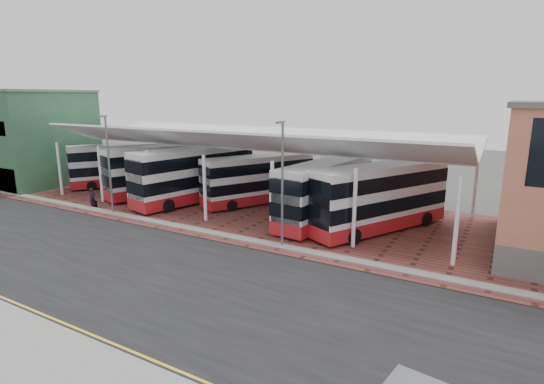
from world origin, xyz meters
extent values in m
plane|color=#434641|center=(0.00, 0.00, 0.00)|extent=(140.00, 140.00, 0.00)
cube|color=black|center=(0.00, -1.00, 0.01)|extent=(120.00, 14.00, 0.02)
cube|color=brown|center=(2.00, 13.00, 0.03)|extent=(72.00, 16.00, 0.06)
cube|color=gray|center=(0.00, -9.00, 0.07)|extent=(120.00, 4.00, 0.14)
cube|color=gray|center=(0.00, 6.20, 0.07)|extent=(120.00, 0.80, 0.14)
cube|color=yellow|center=(0.00, -7.00, 0.03)|extent=(120.00, 0.12, 0.01)
cube|color=yellow|center=(0.00, -6.70, 0.03)|extent=(120.00, 0.12, 0.01)
cylinder|color=white|center=(-24.00, 8.50, 2.60)|extent=(0.26, 0.26, 5.20)
cylinder|color=white|center=(-24.00, 19.50, 2.30)|extent=(0.26, 0.26, 4.60)
cylinder|color=white|center=(-18.00, 8.50, 2.60)|extent=(0.26, 0.26, 5.20)
cylinder|color=white|center=(-18.00, 19.50, 2.30)|extent=(0.26, 0.26, 4.60)
cylinder|color=white|center=(-12.00, 8.50, 2.60)|extent=(0.26, 0.26, 5.20)
cylinder|color=white|center=(-12.00, 19.50, 2.30)|extent=(0.26, 0.26, 4.60)
cylinder|color=white|center=(-6.00, 8.50, 2.60)|extent=(0.26, 0.26, 5.20)
cylinder|color=white|center=(-6.00, 19.50, 2.30)|extent=(0.26, 0.26, 4.60)
cylinder|color=white|center=(0.00, 8.50, 2.60)|extent=(0.26, 0.26, 5.20)
cylinder|color=white|center=(0.00, 19.50, 2.30)|extent=(0.26, 0.26, 4.60)
cylinder|color=white|center=(6.00, 8.50, 2.60)|extent=(0.26, 0.26, 5.20)
cylinder|color=white|center=(6.00, 19.50, 2.30)|extent=(0.26, 0.26, 4.60)
cylinder|color=white|center=(12.00, 8.50, 2.60)|extent=(0.26, 0.26, 5.20)
cylinder|color=white|center=(12.00, 19.50, 2.30)|extent=(0.26, 0.26, 4.60)
cube|color=silver|center=(-6.00, 10.70, 6.10)|extent=(37.00, 4.95, 1.95)
cube|color=silver|center=(-6.00, 16.30, 5.90)|extent=(37.00, 7.12, 1.43)
cube|color=#2F5A3D|center=(-30.00, 11.00, 5.00)|extent=(6.20, 10.00, 10.00)
cube|color=black|center=(-30.00, 6.10, 1.40)|extent=(5.20, 0.20, 2.40)
cube|color=#595754|center=(-30.00, 11.00, 10.10)|extent=(6.40, 10.20, 0.25)
cube|color=beige|center=(-36.50, 11.00, 5.00)|extent=(6.20, 10.00, 10.00)
cube|color=#595754|center=(-36.50, 11.00, 10.10)|extent=(6.40, 10.20, 0.25)
cylinder|color=slate|center=(-14.00, 6.30, 4.00)|extent=(0.16, 0.16, 8.00)
cube|color=slate|center=(-14.00, 6.00, 8.00)|extent=(0.15, 0.90, 0.15)
cylinder|color=slate|center=(2.00, 6.30, 4.00)|extent=(0.16, 0.16, 8.00)
cube|color=slate|center=(2.00, 6.00, 8.00)|extent=(0.15, 0.90, 0.15)
cube|color=silver|center=(-22.20, 14.73, 2.42)|extent=(7.81, 10.47, 4.23)
cube|color=#AC181E|center=(-22.20, 14.73, 0.70)|extent=(7.87, 10.52, 0.88)
cube|color=black|center=(-22.20, 14.73, 1.98)|extent=(7.87, 10.52, 0.93)
cube|color=black|center=(-22.20, 14.73, 3.55)|extent=(7.87, 10.52, 0.93)
cube|color=black|center=(-25.04, 10.19, 2.32)|extent=(1.93, 1.26, 3.54)
cylinder|color=black|center=(-25.07, 12.45, 0.55)|extent=(0.75, 0.98, 0.98)
cylinder|color=black|center=(-22.99, 11.14, 0.55)|extent=(0.75, 0.98, 0.98)
cylinder|color=black|center=(-21.40, 18.31, 0.55)|extent=(0.75, 0.98, 0.98)
cylinder|color=black|center=(-19.32, 17.01, 0.55)|extent=(0.75, 0.98, 0.98)
cube|color=silver|center=(-15.16, 13.76, 2.61)|extent=(6.47, 11.91, 4.57)
cube|color=#AC181E|center=(-15.16, 13.76, 0.75)|extent=(6.52, 11.96, 0.96)
cube|color=black|center=(-15.16, 13.76, 2.13)|extent=(6.52, 11.96, 1.01)
cube|color=black|center=(-15.16, 13.76, 3.84)|extent=(6.52, 11.96, 1.01)
cube|color=black|center=(-17.12, 8.31, 2.51)|extent=(2.29, 0.91, 3.83)
cylinder|color=black|center=(-17.68, 10.69, 0.59)|extent=(0.64, 1.10, 1.06)
cylinder|color=black|center=(-15.18, 9.79, 0.59)|extent=(0.64, 1.10, 1.06)
cylinder|color=black|center=(-15.14, 17.73, 0.59)|extent=(0.64, 1.10, 1.06)
cylinder|color=black|center=(-12.64, 16.83, 0.59)|extent=(0.64, 1.10, 1.06)
cube|color=silver|center=(-10.70, 12.91, 2.69)|extent=(5.34, 12.36, 4.71)
cube|color=#AC181E|center=(-10.70, 12.91, 0.77)|extent=(5.39, 12.41, 0.99)
cube|color=black|center=(-10.70, 12.91, 2.20)|extent=(5.39, 12.41, 1.04)
cube|color=black|center=(-10.70, 12.91, 3.95)|extent=(5.39, 12.41, 1.04)
cube|color=black|center=(-12.02, 7.09, 2.58)|extent=(2.43, 0.65, 3.94)
cylinder|color=black|center=(-12.89, 9.45, 0.61)|extent=(0.54, 1.14, 1.10)
cylinder|color=black|center=(-10.22, 8.85, 0.61)|extent=(0.54, 1.14, 1.10)
cylinder|color=black|center=(-11.18, 16.97, 0.61)|extent=(0.54, 1.14, 1.10)
cylinder|color=black|center=(-8.51, 16.37, 0.61)|extent=(0.54, 1.14, 1.10)
cube|color=silver|center=(-5.34, 15.26, 2.34)|extent=(6.87, 10.36, 4.08)
cube|color=#AC181E|center=(-5.34, 15.26, 0.68)|extent=(6.93, 10.41, 0.85)
cube|color=black|center=(-5.34, 15.26, 1.91)|extent=(6.93, 10.41, 0.90)
cube|color=black|center=(-5.34, 15.26, 3.43)|extent=(6.93, 10.41, 0.90)
cube|color=black|center=(-7.70, 10.66, 2.24)|extent=(1.94, 1.06, 3.41)
cylinder|color=black|center=(-7.92, 12.83, 0.53)|extent=(0.67, 0.96, 0.95)
cylinder|color=black|center=(-5.81, 11.75, 0.53)|extent=(0.67, 0.96, 0.95)
cylinder|color=black|center=(-4.87, 18.77, 0.53)|extent=(0.67, 0.96, 0.95)
cylinder|color=black|center=(-2.76, 17.69, 0.53)|extent=(0.67, 0.96, 0.95)
cube|color=silver|center=(2.12, 13.03, 2.51)|extent=(3.60, 11.43, 4.39)
cube|color=#AC181E|center=(2.12, 13.03, 0.72)|extent=(3.64, 11.48, 0.92)
cube|color=black|center=(2.12, 13.03, 2.05)|extent=(3.64, 11.48, 0.97)
cube|color=black|center=(2.12, 13.03, 3.69)|extent=(3.64, 11.48, 0.97)
cube|color=black|center=(1.60, 7.48, 2.41)|extent=(2.30, 0.32, 3.68)
cylinder|color=black|center=(0.51, 9.56, 0.57)|extent=(0.38, 1.04, 1.02)
cylinder|color=black|center=(3.06, 9.32, 0.57)|extent=(0.38, 1.04, 1.02)
cylinder|color=black|center=(1.19, 16.73, 0.57)|extent=(0.38, 1.04, 1.02)
cylinder|color=black|center=(3.73, 16.49, 0.57)|extent=(0.38, 1.04, 1.02)
cube|color=silver|center=(6.38, 12.89, 2.57)|extent=(7.50, 11.46, 4.50)
cube|color=#AC181E|center=(6.38, 12.89, 0.74)|extent=(7.55, 11.52, 0.94)
cube|color=black|center=(6.38, 12.89, 2.10)|extent=(7.55, 11.52, 0.99)
cube|color=black|center=(6.38, 12.89, 3.77)|extent=(7.55, 11.52, 0.99)
cube|color=black|center=(3.82, 7.80, 2.47)|extent=(2.15, 1.15, 3.77)
cylinder|color=black|center=(3.56, 10.19, 0.58)|extent=(0.73, 1.07, 1.05)
cylinder|color=black|center=(5.90, 9.01, 0.58)|extent=(0.73, 1.07, 1.05)
cylinder|color=black|center=(6.86, 16.77, 0.58)|extent=(0.73, 1.07, 1.05)
cylinder|color=black|center=(9.20, 15.60, 0.58)|extent=(0.73, 1.07, 1.05)
imported|color=black|center=(-17.04, 6.71, 0.91)|extent=(0.48, 0.67, 1.70)
cube|color=black|center=(-16.83, 6.72, 0.36)|extent=(0.36, 0.25, 0.61)
camera|label=1|loc=(14.42, -16.51, 9.50)|focal=28.00mm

